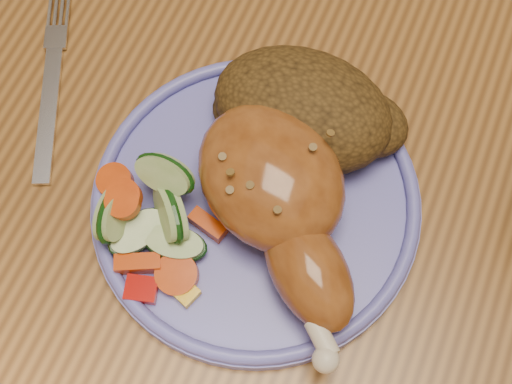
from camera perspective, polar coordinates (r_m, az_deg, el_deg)
ground at (r=1.26m, az=4.68°, el=-12.47°), size 4.00×4.00×0.00m
dining_table at (r=0.62m, az=9.31°, el=-1.13°), size 0.90×1.40×0.75m
plate at (r=0.52m, az=0.00°, el=-0.91°), size 0.24×0.24×0.01m
plate_rim at (r=0.51m, az=0.00°, el=-0.44°), size 0.24×0.24×0.01m
chicken_leg at (r=0.48m, az=1.92°, el=-0.54°), size 0.17×0.18×0.06m
rice_pilaf at (r=0.52m, az=4.07°, el=6.47°), size 0.14×0.10×0.06m
vegetable_pile at (r=0.49m, az=-8.41°, el=-2.22°), size 0.10×0.11×0.05m
fork at (r=0.59m, az=-16.07°, el=8.22°), size 0.08×0.15×0.00m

